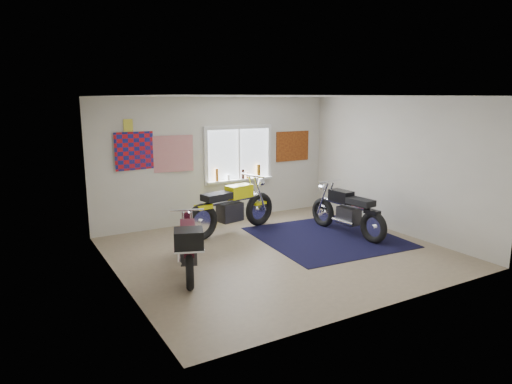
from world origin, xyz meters
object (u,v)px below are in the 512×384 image
navy_rug (327,237)px  black_chrome_bike (347,212)px  maroon_tourer (188,247)px  yellow_triumph (232,209)px

navy_rug → black_chrome_bike: (0.48, -0.03, 0.44)m
navy_rug → maroon_tourer: size_ratio=1.47×
navy_rug → maroon_tourer: maroon_tourer is taller
navy_rug → black_chrome_bike: bearing=-3.4°
yellow_triumph → black_chrome_bike: bearing=-46.4°
yellow_triumph → black_chrome_bike: size_ratio=1.11×
yellow_triumph → black_chrome_bike: (1.93, -1.26, -0.05)m
yellow_triumph → navy_rug: bearing=-53.5°
navy_rug → maroon_tourer: (-3.08, -0.54, 0.47)m
yellow_triumph → black_chrome_bike: 2.30m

